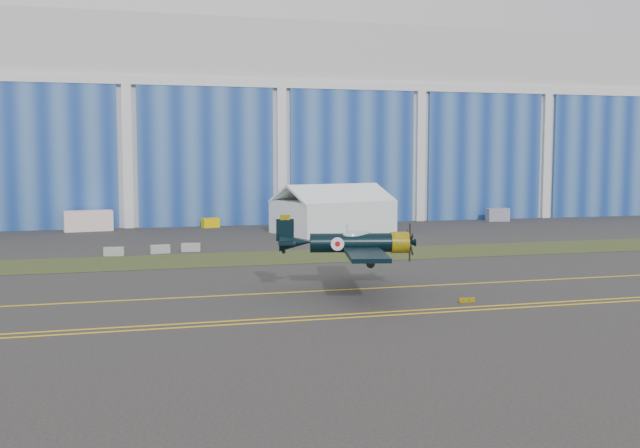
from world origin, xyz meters
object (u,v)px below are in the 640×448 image
object	(u,v)px
shipping_container	(88,221)
tug	(210,223)
warbird	(351,243)
tent	(333,208)

from	to	relation	value
shipping_container	tug	size ratio (longest dim) A/B	2.75
warbird	tug	size ratio (longest dim) A/B	7.00
warbird	shipping_container	xyz separation A→B (m)	(-20.77, 52.66, -2.38)
shipping_container	tug	xyz separation A→B (m)	(16.56, 0.53, -0.70)
tug	warbird	bearing A→B (deg)	-97.59
tent	shipping_container	size ratio (longest dim) A/B	2.58
warbird	shipping_container	world-z (taller)	warbird
warbird	tent	size ratio (longest dim) A/B	0.99
tent	tug	xyz separation A→B (m)	(-14.70, 11.68, -2.58)
tug	tent	bearing A→B (deg)	-50.58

